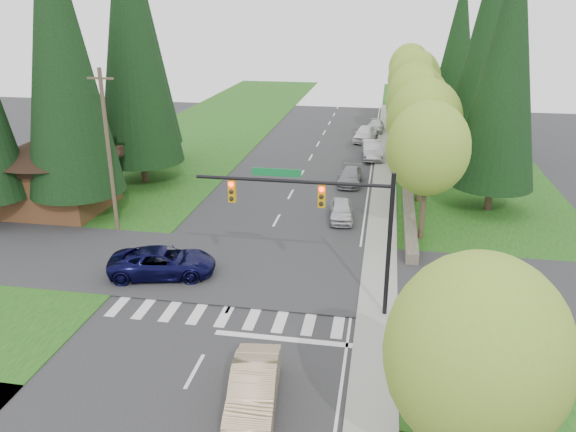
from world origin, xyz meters
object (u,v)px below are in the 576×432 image
(parked_car_c, at_px, (372,150))
(parked_car_d, at_px, (365,134))
(sedan_champagne, at_px, (254,388))
(parked_car_e, at_px, (376,127))
(parked_car_a, at_px, (342,210))
(parked_car_b, at_px, (350,176))
(suv_navy, at_px, (163,262))

(parked_car_c, distance_m, parked_car_d, 6.97)
(sedan_champagne, xyz_separation_m, parked_car_e, (2.85, 46.76, -0.15))
(parked_car_a, distance_m, parked_car_c, 16.31)
(parked_car_b, xyz_separation_m, parked_car_c, (1.40, 8.24, 0.19))
(sedan_champagne, height_order, parked_car_d, parked_car_d)
(sedan_champagne, bearing_deg, parked_car_c, 78.68)
(parked_car_d, distance_m, parked_car_e, 4.73)
(parked_car_b, distance_m, parked_car_e, 19.82)
(suv_navy, height_order, parked_car_b, suv_navy)
(parked_car_e, bearing_deg, parked_car_a, -89.09)
(parked_car_a, relative_size, parked_car_c, 0.79)
(parked_car_a, height_order, parked_car_d, parked_car_d)
(suv_navy, distance_m, parked_car_a, 12.99)
(sedan_champagne, distance_m, parked_car_d, 42.17)
(suv_navy, height_order, parked_car_c, parked_car_c)
(parked_car_a, xyz_separation_m, parked_car_e, (1.40, 27.79, -0.03))
(parked_car_d, xyz_separation_m, parked_car_e, (0.97, 4.63, -0.18))
(suv_navy, height_order, parked_car_e, suv_navy)
(parked_car_b, bearing_deg, sedan_champagne, -91.44)
(parked_car_b, bearing_deg, parked_car_e, 87.59)
(parked_car_d, bearing_deg, sedan_champagne, -84.74)
(parked_car_c, height_order, parked_car_d, parked_car_c)
(suv_navy, bearing_deg, parked_car_a, -53.79)
(parked_car_a, relative_size, parked_car_b, 0.90)
(parked_car_a, xyz_separation_m, parked_car_d, (0.43, 23.16, 0.15))
(parked_car_a, bearing_deg, suv_navy, -136.22)
(parked_car_e, bearing_deg, parked_car_b, -90.26)
(suv_navy, distance_m, parked_car_d, 34.17)
(suv_navy, xyz_separation_m, parked_car_d, (8.92, 32.99, 0.04))
(suv_navy, bearing_deg, parked_car_d, -28.12)
(parked_car_b, relative_size, parked_car_c, 0.87)
(suv_navy, distance_m, parked_car_b, 19.76)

